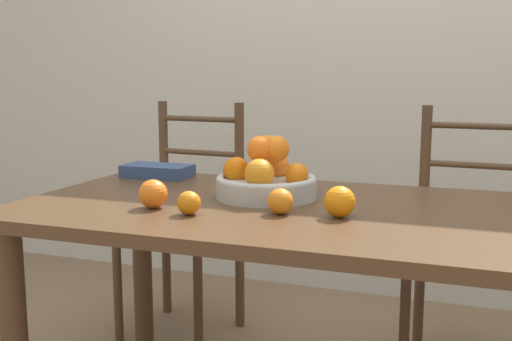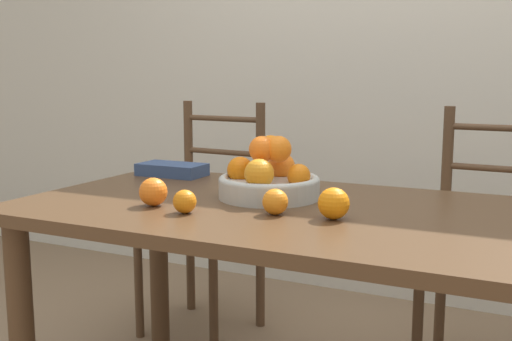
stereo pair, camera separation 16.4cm
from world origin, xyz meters
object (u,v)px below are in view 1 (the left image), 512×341
object	(u,v)px
orange_loose_0	(340,202)
orange_loose_1	(189,203)
chair_right	(471,251)
book_stack	(157,171)
orange_loose_3	(153,194)
chair_left	(185,225)
orange_loose_2	(280,201)
fruit_bowl	(266,178)

from	to	relation	value
orange_loose_0	orange_loose_1	bearing A→B (deg)	-164.30
orange_loose_0	chair_right	size ratio (longest dim) A/B	0.08
orange_loose_1	book_stack	distance (m)	0.61
orange_loose_3	chair_left	size ratio (longest dim) A/B	0.08
orange_loose_3	book_stack	xyz separation A→B (m)	(-0.24, 0.45, -0.02)
orange_loose_0	orange_loose_3	world-z (taller)	orange_loose_0
orange_loose_0	orange_loose_2	xyz separation A→B (m)	(-0.15, -0.02, -0.01)
chair_right	orange_loose_0	bearing A→B (deg)	-109.35
orange_loose_0	chair_left	xyz separation A→B (m)	(-0.82, 0.77, -0.31)
fruit_bowl	chair_left	bearing A→B (deg)	133.29
chair_left	chair_right	bearing A→B (deg)	5.02
orange_loose_2	orange_loose_3	bearing A→B (deg)	-172.09
fruit_bowl	orange_loose_1	world-z (taller)	fruit_bowl
chair_right	book_stack	size ratio (longest dim) A/B	4.16
fruit_bowl	orange_loose_3	size ratio (longest dim) A/B	3.79
orange_loose_0	book_stack	size ratio (longest dim) A/B	0.33
fruit_bowl	chair_left	size ratio (longest dim) A/B	0.30
orange_loose_0	orange_loose_2	bearing A→B (deg)	-173.57
orange_loose_0	orange_loose_3	distance (m)	0.50
chair_left	fruit_bowl	bearing A→B (deg)	-41.69
chair_left	chair_right	world-z (taller)	same
orange_loose_3	chair_right	bearing A→B (deg)	45.76
orange_loose_3	chair_left	world-z (taller)	chair_left
chair_right	orange_loose_2	bearing A→B (deg)	-117.60
orange_loose_0	chair_left	bearing A→B (deg)	136.73
orange_loose_3	book_stack	world-z (taller)	orange_loose_3
orange_loose_2	fruit_bowl	bearing A→B (deg)	118.75
orange_loose_1	chair_left	bearing A→B (deg)	117.36
orange_loose_3	chair_right	xyz separation A→B (m)	(0.81, 0.84, -0.31)
orange_loose_3	chair_right	distance (m)	1.21
orange_loose_1	chair_left	xyz separation A→B (m)	(-0.45, 0.87, -0.30)
fruit_bowl	orange_loose_1	size ratio (longest dim) A/B	4.79
orange_loose_2	orange_loose_3	world-z (taller)	orange_loose_3
orange_loose_3	book_stack	distance (m)	0.51
orange_loose_1	orange_loose_3	xyz separation A→B (m)	(-0.13, 0.04, 0.01)
orange_loose_1	orange_loose_2	xyz separation A→B (m)	(0.22, 0.09, 0.00)
orange_loose_1	chair_right	xyz separation A→B (m)	(0.69, 0.87, -0.30)
book_stack	fruit_bowl	bearing A→B (deg)	-24.32
chair_right	chair_left	bearing A→B (deg)	-176.68
orange_loose_2	chair_left	world-z (taller)	chair_left
orange_loose_2	chair_right	distance (m)	0.97
orange_loose_2	book_stack	xyz separation A→B (m)	(-0.58, 0.40, -0.01)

